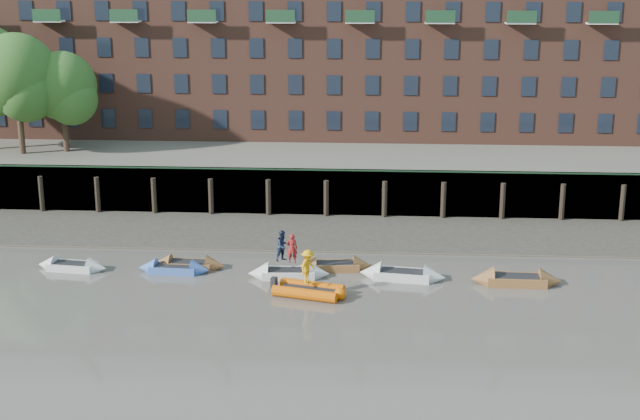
# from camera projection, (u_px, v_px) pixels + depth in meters

# --- Properties ---
(ground) EXTENTS (220.00, 220.00, 0.00)m
(ground) POSITION_uv_depth(u_px,v_px,m) (344.00, 349.00, 40.43)
(ground) COLOR #5B564E
(ground) RESTS_ON ground
(foreshore) EXTENTS (110.00, 8.00, 0.50)m
(foreshore) POSITION_uv_depth(u_px,v_px,m) (354.00, 233.00, 57.75)
(foreshore) COLOR #3D382F
(foreshore) RESTS_ON ground
(mud_band) EXTENTS (110.00, 1.60, 0.10)m
(mud_band) POSITION_uv_depth(u_px,v_px,m) (352.00, 250.00, 54.48)
(mud_band) COLOR #4C4336
(mud_band) RESTS_ON ground
(river_wall) EXTENTS (110.00, 1.23, 3.30)m
(river_wall) POSITION_uv_depth(u_px,v_px,m) (356.00, 193.00, 61.54)
(river_wall) COLOR #2D2A26
(river_wall) RESTS_ON ground
(bank_terrace) EXTENTS (110.00, 28.00, 3.20)m
(bank_terrace) POSITION_uv_depth(u_px,v_px,m) (359.00, 153.00, 74.64)
(bank_terrace) COLOR #5E594D
(bank_terrace) RESTS_ON ground
(apartment_terrace) EXTENTS (80.60, 15.56, 20.98)m
(apartment_terrace) POSITION_uv_depth(u_px,v_px,m) (361.00, 15.00, 72.60)
(apartment_terrace) COLOR brown
(apartment_terrace) RESTS_ON bank_terrace
(tree_cluster) EXTENTS (11.76, 7.74, 9.40)m
(tree_cluster) POSITION_uv_depth(u_px,v_px,m) (12.00, 74.00, 65.88)
(tree_cluster) COLOR #3A281C
(tree_cluster) RESTS_ON bank_terrace
(rowboat_0) EXTENTS (4.25, 1.69, 1.20)m
(rowboat_0) POSITION_uv_depth(u_px,v_px,m) (72.00, 266.00, 50.80)
(rowboat_0) COLOR silver
(rowboat_0) RESTS_ON ground
(rowboat_1) EXTENTS (4.18, 1.43, 1.20)m
(rowboat_1) POSITION_uv_depth(u_px,v_px,m) (174.00, 269.00, 50.38)
(rowboat_1) COLOR #3D61B6
(rowboat_1) RESTS_ON ground
(rowboat_2) EXTENTS (4.28, 1.41, 1.23)m
(rowboat_2) POSITION_uv_depth(u_px,v_px,m) (189.00, 265.00, 51.04)
(rowboat_2) COLOR brown
(rowboat_2) RESTS_ON ground
(rowboat_3) EXTENTS (4.60, 1.54, 1.32)m
(rowboat_3) POSITION_uv_depth(u_px,v_px,m) (289.00, 274.00, 49.56)
(rowboat_3) COLOR silver
(rowboat_3) RESTS_ON ground
(rowboat_4) EXTENTS (4.41, 1.69, 1.25)m
(rowboat_4) POSITION_uv_depth(u_px,v_px,m) (335.00, 266.00, 50.82)
(rowboat_4) COLOR brown
(rowboat_4) RESTS_ON ground
(rowboat_5) EXTENTS (4.92, 2.05, 1.39)m
(rowboat_5) POSITION_uv_depth(u_px,v_px,m) (402.00, 275.00, 49.31)
(rowboat_5) COLOR silver
(rowboat_5) RESTS_ON ground
(rowboat_6) EXTENTS (4.95, 1.55, 1.43)m
(rowboat_6) POSITION_uv_depth(u_px,v_px,m) (516.00, 280.00, 48.48)
(rowboat_6) COLOR brown
(rowboat_6) RESTS_ON ground
(rib_tender) EXTENTS (3.96, 2.69, 0.67)m
(rib_tender) POSITION_uv_depth(u_px,v_px,m) (311.00, 290.00, 46.82)
(rib_tender) COLOR #D45605
(rib_tender) RESTS_ON ground
(person_rower_a) EXTENTS (0.64, 0.44, 1.67)m
(person_rower_a) POSITION_uv_depth(u_px,v_px,m) (292.00, 248.00, 49.13)
(person_rower_a) COLOR maroon
(person_rower_a) RESTS_ON rowboat_3
(person_rower_b) EXTENTS (1.07, 1.06, 1.75)m
(person_rower_b) POSITION_uv_depth(u_px,v_px,m) (283.00, 246.00, 49.45)
(person_rower_b) COLOR #19233F
(person_rower_b) RESTS_ON rowboat_3
(person_rib_crew) EXTENTS (1.13, 1.38, 1.86)m
(person_rib_crew) POSITION_uv_depth(u_px,v_px,m) (308.00, 267.00, 46.63)
(person_rib_crew) COLOR orange
(person_rib_crew) RESTS_ON rib_tender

